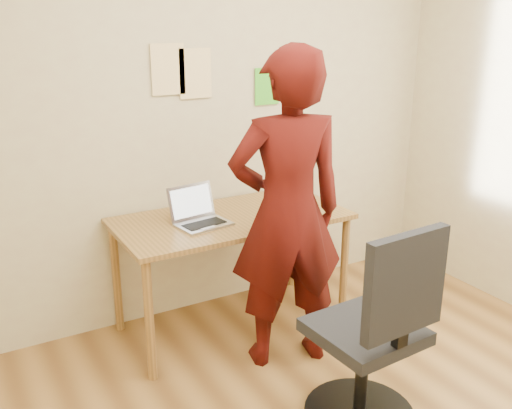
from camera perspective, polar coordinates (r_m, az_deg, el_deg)
room at (r=2.23m, az=14.84°, el=3.57°), size 3.58×3.58×2.78m
desk at (r=3.49m, az=-2.47°, el=-2.52°), size 1.40×0.70×0.74m
laptop at (r=3.34m, az=-5.74°, el=-1.09°), size 0.33×0.31×0.21m
paper_sheet at (r=3.60m, az=3.59°, el=-0.45°), size 0.23×0.32×0.00m
phone at (r=3.35m, az=1.12°, el=-1.77°), size 0.11×0.14×0.01m
wall_note_left at (r=3.51m, az=-8.78°, el=13.21°), size 0.21×0.00×0.30m
wall_note_mid at (r=3.58m, az=-6.08°, el=12.90°), size 0.21×0.00×0.30m
wall_note_right at (r=3.83m, az=1.11°, el=11.74°), size 0.18×0.00×0.24m
office_chair at (r=2.78m, az=11.75°, el=-13.51°), size 0.54×0.54×1.05m
person at (r=3.07m, az=3.12°, el=-0.83°), size 0.73×0.57×1.77m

